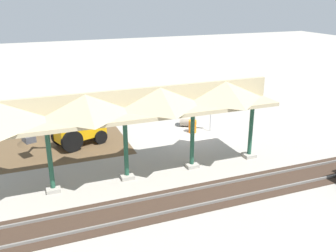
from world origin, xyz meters
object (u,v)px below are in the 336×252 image
(backhoe, at_px, (78,127))
(traffic_barrel, at_px, (192,126))
(concrete_pipe, at_px, (188,120))
(stop_sign, at_px, (211,109))

(backhoe, xyz_separation_m, traffic_barrel, (-7.93, 0.52, -0.81))
(backhoe, xyz_separation_m, concrete_pipe, (-8.20, -0.86, -0.80))
(stop_sign, height_order, traffic_barrel, stop_sign)
(stop_sign, height_order, backhoe, backhoe)
(traffic_barrel, bearing_deg, concrete_pipe, -101.01)
(concrete_pipe, height_order, traffic_barrel, concrete_pipe)
(concrete_pipe, bearing_deg, traffic_barrel, 78.99)
(backhoe, bearing_deg, stop_sign, 175.37)
(backhoe, distance_m, concrete_pipe, 8.29)
(backhoe, height_order, concrete_pipe, backhoe)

